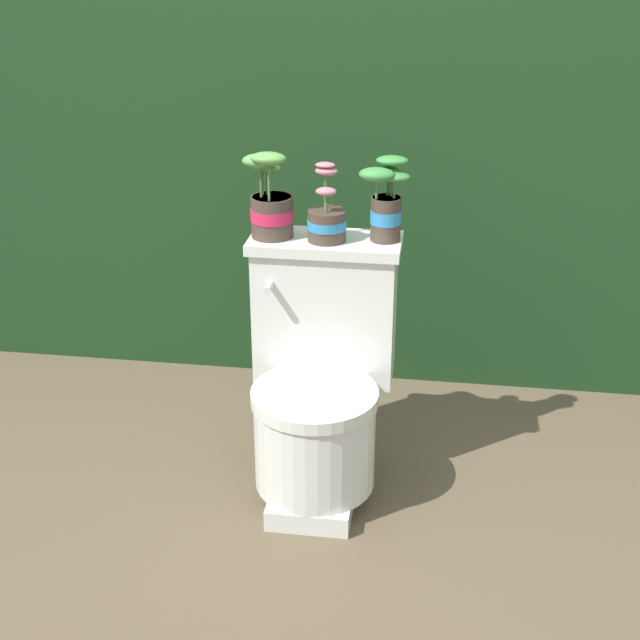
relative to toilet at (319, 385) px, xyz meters
The scene contains 6 objects.
ground_plane 0.35m from the toilet, 86.66° to the right, with size 12.00×12.00×0.00m, color brown.
hedge_backdrop 1.27m from the toilet, 89.68° to the left, with size 4.01×1.02×1.53m.
toilet is the anchor object (origin of this frame).
potted_plant_left 0.53m from the toilet, 144.14° to the left, with size 0.14×0.14×0.25m.
potted_plant_midleft 0.47m from the toilet, 88.76° to the left, with size 0.11×0.11×0.21m.
potted_plant_middle 0.55m from the toilet, 37.58° to the left, with size 0.14×0.10×0.23m.
Camera 1 is at (0.32, -2.09, 1.56)m, focal length 50.00 mm.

